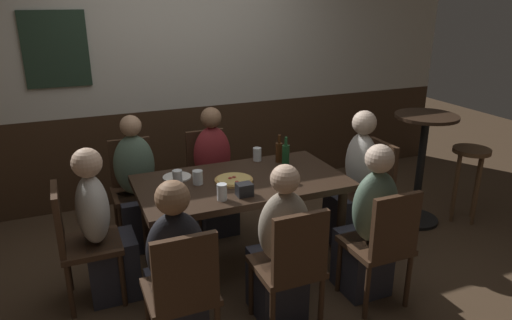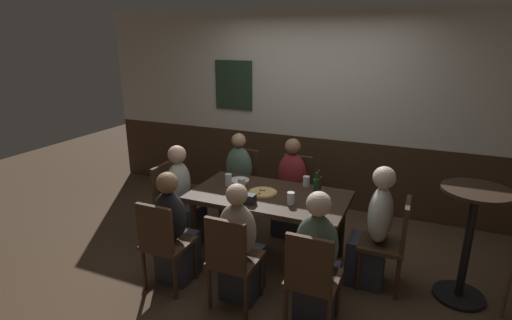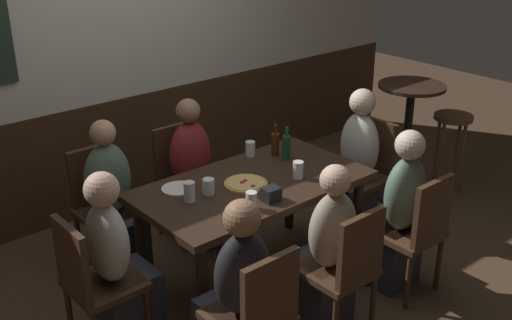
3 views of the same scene
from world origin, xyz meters
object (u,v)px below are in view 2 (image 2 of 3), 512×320
at_px(person_left_near, 174,235).
at_px(beer_glass_half, 306,182).
at_px(dining_table, 269,202).
at_px(person_right_near, 317,266).
at_px(chair_head_west, 171,198).
at_px(person_mid_near, 240,251).
at_px(chair_right_near, 311,276).
at_px(person_head_west, 183,202).
at_px(chair_mid_near, 232,257).
at_px(person_left_far, 238,186).
at_px(tumbler_short, 291,199).
at_px(side_bar_table, 469,236).
at_px(chair_left_near, 163,241).
at_px(pint_glass_pale, 233,196).
at_px(plate_white_large, 239,180).
at_px(chair_head_east, 391,239).
at_px(beer_bottle_brown, 318,184).
at_px(highball_clear, 228,181).
at_px(person_head_east, 373,235).
at_px(person_mid_far, 290,194).
at_px(chair_mid_far, 295,188).
at_px(condiment_caddy, 250,199).
at_px(pint_glass_stout, 242,183).
at_px(pizza, 263,192).
at_px(beer_bottle_green, 316,187).

xyz_separation_m(person_left_near, beer_glass_half, (0.97, 1.04, 0.32)).
relative_size(dining_table, person_right_near, 1.36).
xyz_separation_m(chair_head_west, person_mid_near, (1.20, -0.68, -0.03)).
xyz_separation_m(chair_right_near, person_head_west, (-1.72, 0.85, -0.02)).
distance_m(chair_mid_near, person_mid_near, 0.17).
distance_m(person_left_far, tumbler_short, 1.31).
distance_m(chair_right_near, person_right_near, 0.16).
distance_m(chair_head_west, person_mid_near, 1.38).
relative_size(chair_mid_near, side_bar_table, 0.84).
xyz_separation_m(chair_left_near, person_left_far, (0.00, 1.53, -0.02)).
relative_size(chair_right_near, person_right_near, 0.77).
xyz_separation_m(pint_glass_pale, plate_white_large, (-0.19, 0.52, -0.04)).
xyz_separation_m(dining_table, side_bar_table, (1.82, 0.09, -0.04)).
height_order(chair_head_east, person_head_west, person_head_west).
distance_m(tumbler_short, plate_white_large, 0.81).
relative_size(beer_bottle_brown, plate_white_large, 1.07).
bearing_deg(person_head_west, side_bar_table, 1.77).
bearing_deg(highball_clear, person_head_east, -1.62).
xyz_separation_m(person_head_west, highball_clear, (0.55, 0.04, 0.32)).
distance_m(pint_glass_pale, plate_white_large, 0.56).
bearing_deg(person_mid_far, plate_white_large, -134.31).
height_order(chair_mid_far, person_right_near, person_right_near).
height_order(beer_bottle_brown, condiment_caddy, beer_bottle_brown).
distance_m(chair_mid_near, highball_clear, 1.05).
bearing_deg(highball_clear, condiment_caddy, -39.70).
bearing_deg(person_head_east, condiment_caddy, -165.93).
height_order(chair_mid_near, person_head_west, person_head_west).
height_order(person_left_far, beer_glass_half, person_left_far).
relative_size(person_left_far, condiment_caddy, 10.36).
relative_size(person_mid_far, tumbler_short, 9.63).
bearing_deg(chair_head_east, tumbler_short, -170.92).
bearing_deg(highball_clear, chair_mid_near, -61.62).
bearing_deg(chair_head_east, person_left_near, -160.10).
relative_size(dining_table, chair_right_near, 1.78).
bearing_deg(pint_glass_pale, person_right_near, -22.60).
bearing_deg(person_mid_near, dining_table, 90.00).
xyz_separation_m(chair_mid_far, beer_glass_half, (0.28, -0.49, 0.29)).
relative_size(pint_glass_stout, plate_white_large, 0.48).
distance_m(chair_head_west, person_head_west, 0.16).
distance_m(chair_head_west, highball_clear, 0.78).
relative_size(highball_clear, beer_bottle_brown, 0.56).
bearing_deg(chair_right_near, pizza, 131.92).
relative_size(tumbler_short, beer_bottle_green, 0.48).
height_order(pint_glass_pale, beer_glass_half, pint_glass_pale).
distance_m(highball_clear, plate_white_large, 0.20).
xyz_separation_m(person_mid_near, condiment_caddy, (-0.09, 0.40, 0.32)).
height_order(person_right_near, person_head_west, person_right_near).
xyz_separation_m(chair_head_west, pizza, (1.13, -0.01, 0.26)).
bearing_deg(person_left_near, beer_bottle_green, 36.25).
distance_m(person_head_west, pizza, 1.01).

